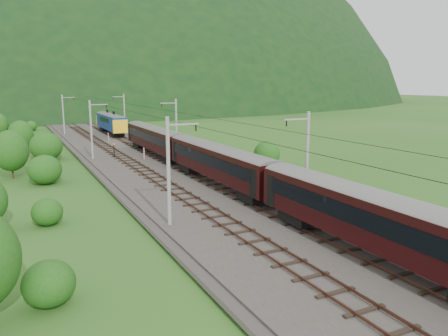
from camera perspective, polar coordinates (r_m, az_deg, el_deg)
name	(u,v)px	position (r m, az deg, el deg)	size (l,w,h in m)	color
ground	(243,217)	(35.49, 2.46, -6.41)	(600.00, 600.00, 0.00)	#27551A
railbed	(195,189)	(44.14, -3.80, -2.71)	(14.00, 220.00, 0.30)	#38332D
track_left	(172,189)	(43.26, -6.75, -2.75)	(2.40, 220.00, 0.27)	brown
track_right	(217,184)	(45.04, -0.99, -2.12)	(2.40, 220.00, 0.27)	brown
catenary_left	(92,128)	(62.77, -16.90, 4.99)	(2.54, 192.28, 8.00)	gray
catenary_right	(176,125)	(65.88, -6.31, 5.67)	(2.54, 192.28, 8.00)	gray
overhead_wires	(194,120)	(43.02, -3.92, 6.32)	(4.83, 198.00, 0.03)	black
mountain_main	(36,100)	(290.28, -23.36, 8.11)	(504.00, 360.00, 244.00)	black
train	(277,177)	(34.79, 6.98, -1.16)	(2.78, 132.60, 4.83)	black
hazard_post_near	(108,137)	(81.26, -14.86, 3.94)	(0.16, 0.16, 1.51)	red
hazard_post_far	(144,153)	(61.01, -10.40, 1.89)	(0.17, 0.17, 1.58)	red
signal	(114,149)	(63.09, -14.18, 2.37)	(0.22, 0.22, 1.98)	black
vegetation_left	(33,175)	(43.28, -23.70, -0.82)	(10.40, 144.70, 6.19)	#214C14
vegetation_right	(334,177)	(44.87, 14.17, -1.14)	(5.30, 92.76, 3.08)	#214C14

